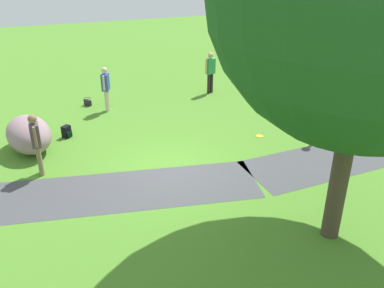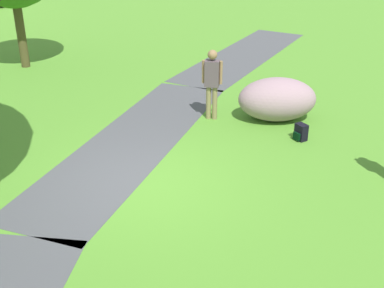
{
  "view_description": "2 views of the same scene",
  "coord_description": "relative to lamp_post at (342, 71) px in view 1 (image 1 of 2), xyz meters",
  "views": [
    {
      "loc": [
        2.87,
        10.24,
        6.1
      ],
      "look_at": [
        -0.53,
        0.29,
        0.83
      ],
      "focal_mm": 39.12,
      "sensor_mm": 36.0,
      "label": 1
    },
    {
      "loc": [
        -8.14,
        -2.76,
        5.08
      ],
      "look_at": [
        -0.19,
        -1.13,
        1.1
      ],
      "focal_mm": 46.27,
      "sensor_mm": 36.0,
      "label": 2
    }
  ],
  "objects": [
    {
      "name": "footpath_segment_near",
      "position": [
        0.14,
        1.81,
        -2.09
      ],
      "size": [
        8.13,
        2.61,
        0.01
      ],
      "color": "#47474B",
      "rests_on": "ground"
    },
    {
      "name": "backpack_by_boulder",
      "position": [
        8.89,
        -2.33,
        -1.9
      ],
      "size": [
        0.35,
        0.35,
        0.4
      ],
      "color": "black",
      "rests_on": "ground"
    },
    {
      "name": "frisbee_on_grass",
      "position": [
        2.74,
        -0.26,
        -2.08
      ],
      "size": [
        0.26,
        0.26,
        0.02
      ],
      "color": "gold",
      "rests_on": "ground"
    },
    {
      "name": "woman_with_handbag",
      "position": [
        7.23,
        -4.24,
        -1.09
      ],
      "size": [
        0.36,
        0.49,
        1.73
      ],
      "color": "beige",
      "rests_on": "ground"
    },
    {
      "name": "man_near_boulder",
      "position": [
        2.74,
        -4.91,
        -1.07
      ],
      "size": [
        0.49,
        0.35,
        1.75
      ],
      "color": "black",
      "rests_on": "ground"
    },
    {
      "name": "handbag_on_grass",
      "position": [
        7.91,
        -5.06,
        -1.95
      ],
      "size": [
        0.38,
        0.38,
        0.31
      ],
      "color": "black",
      "rests_on": "ground"
    },
    {
      "name": "lamp_post",
      "position": [
        0.0,
        0.0,
        0.0
      ],
      "size": [
        0.28,
        0.28,
        3.38
      ],
      "color": "black",
      "rests_on": "ground"
    },
    {
      "name": "passerby_on_path",
      "position": [
        9.74,
        -0.05,
        -1.02
      ],
      "size": [
        0.25,
        0.52,
        1.82
      ],
      "color": "olive",
      "rests_on": "ground"
    },
    {
      "name": "ground_plane",
      "position": [
        6.15,
        0.82,
        -2.09
      ],
      "size": [
        48.0,
        48.0,
        0.0
      ],
      "primitive_type": "plane",
      "color": "#4E872A"
    },
    {
      "name": "footpath_segment_mid",
      "position": [
        8.09,
        1.52,
        -2.09
      ],
      "size": [
        8.21,
        3.18,
        0.01
      ],
      "color": "#47474B",
      "rests_on": "ground"
    },
    {
      "name": "lawn_boulder",
      "position": [
        10.03,
        -1.7,
        -1.54
      ],
      "size": [
        1.75,
        2.25,
        1.11
      ],
      "color": "gray",
      "rests_on": "ground"
    }
  ]
}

